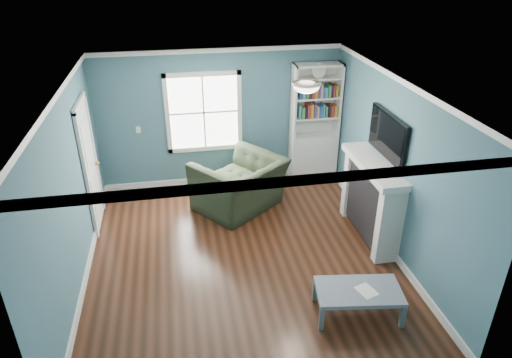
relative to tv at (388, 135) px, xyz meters
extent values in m
plane|color=black|center=(-2.20, -0.20, -1.72)|extent=(5.00, 5.00, 0.00)
plane|color=#3B6A78|center=(-2.20, 2.30, -0.43)|extent=(4.50, 0.00, 4.50)
plane|color=#3B6A78|center=(-2.20, -2.70, -0.43)|extent=(4.50, 0.00, 4.50)
plane|color=#3B6A78|center=(-4.45, -0.20, -0.43)|extent=(0.00, 5.00, 5.00)
plane|color=#3B6A78|center=(0.05, -0.20, -0.43)|extent=(0.00, 5.00, 5.00)
plane|color=white|center=(-2.20, -0.20, 0.88)|extent=(5.00, 5.00, 0.00)
cube|color=white|center=(-2.20, 2.28, -1.66)|extent=(4.50, 0.03, 0.12)
cube|color=white|center=(-4.44, -0.20, -1.66)|extent=(0.03, 5.00, 0.12)
cube|color=white|center=(0.03, -0.20, -1.66)|extent=(0.03, 5.00, 0.12)
cube|color=white|center=(-2.20, 2.28, 0.84)|extent=(4.50, 0.04, 0.08)
cube|color=white|center=(-2.20, -2.68, 0.84)|extent=(4.50, 0.04, 0.08)
cube|color=white|center=(-4.43, -0.20, 0.84)|extent=(0.04, 5.00, 0.08)
cube|color=white|center=(0.03, -0.20, 0.84)|extent=(0.04, 5.00, 0.08)
cube|color=white|center=(-2.50, 2.29, -0.27)|extent=(1.24, 0.01, 1.34)
cube|color=white|center=(-3.16, 2.28, -0.27)|extent=(0.08, 0.06, 1.50)
cube|color=white|center=(-1.84, 2.28, -0.27)|extent=(0.08, 0.06, 1.50)
cube|color=white|center=(-2.50, 2.28, -0.98)|extent=(1.40, 0.06, 0.08)
cube|color=white|center=(-2.50, 2.28, 0.44)|extent=(1.40, 0.06, 0.08)
cube|color=white|center=(-2.50, 2.28, -0.27)|extent=(1.24, 0.03, 0.03)
cube|color=white|center=(-2.50, 2.28, -0.27)|extent=(0.03, 0.03, 1.34)
cube|color=silver|center=(-0.43, 2.10, -1.27)|extent=(0.90, 0.35, 0.90)
cube|color=silver|center=(-0.86, 2.10, -0.12)|extent=(0.04, 0.35, 1.40)
cube|color=silver|center=(0.00, 2.10, -0.12)|extent=(0.04, 0.35, 1.40)
cube|color=silver|center=(-0.43, 2.26, -0.12)|extent=(0.90, 0.02, 1.40)
cube|color=silver|center=(-0.43, 2.10, 0.55)|extent=(0.90, 0.35, 0.04)
cube|color=silver|center=(-0.43, 2.10, -0.80)|extent=(0.84, 0.33, 0.03)
cube|color=silver|center=(-0.43, 2.10, -0.42)|extent=(0.84, 0.33, 0.03)
cube|color=silver|center=(-0.43, 2.10, -0.04)|extent=(0.84, 0.33, 0.03)
cube|color=silver|center=(-0.43, 2.10, 0.32)|extent=(0.84, 0.33, 0.03)
cube|color=teal|center=(-0.43, 2.08, -0.30)|extent=(0.70, 0.25, 0.22)
cube|color=#33723F|center=(-0.43, 2.08, 0.08)|extent=(0.70, 0.25, 0.22)
cylinder|color=beige|center=(-0.43, 2.05, 0.46)|extent=(0.26, 0.06, 0.26)
cube|color=black|center=(-0.11, 0.00, -1.12)|extent=(0.30, 1.20, 1.10)
cube|color=black|center=(-0.13, 0.00, -1.32)|extent=(0.22, 0.65, 0.70)
cube|color=silver|center=(-0.13, -0.67, -1.12)|extent=(0.36, 0.16, 1.20)
cube|color=silver|center=(-0.13, 0.67, -1.12)|extent=(0.36, 0.16, 1.20)
cube|color=silver|center=(-0.15, 0.00, -0.47)|extent=(0.44, 1.58, 0.10)
cube|color=black|center=(0.00, 0.00, 0.00)|extent=(0.06, 1.10, 0.65)
cube|color=silver|center=(-4.43, 1.20, -0.70)|extent=(0.04, 0.80, 2.05)
cube|color=white|center=(-4.42, 0.75, -0.70)|extent=(0.05, 0.08, 2.13)
cube|color=white|center=(-4.42, 1.65, -0.70)|extent=(0.05, 0.08, 2.13)
cube|color=white|center=(-4.42, 1.20, 0.36)|extent=(0.05, 0.98, 0.08)
sphere|color=#BF8C3F|center=(-4.37, 1.50, -0.77)|extent=(0.07, 0.07, 0.07)
ellipsoid|color=white|center=(-1.30, -0.10, 0.82)|extent=(0.34, 0.34, 0.15)
cylinder|color=white|center=(-1.30, -0.10, 0.86)|extent=(0.38, 0.38, 0.03)
cube|color=white|center=(-3.70, 2.28, -0.52)|extent=(0.08, 0.01, 0.12)
imported|color=black|center=(-2.01, 1.24, -1.12)|extent=(1.66, 1.57, 1.22)
cube|color=#4F595F|center=(-1.48, -1.82, -1.56)|extent=(0.07, 0.07, 0.33)
cube|color=#4F595F|center=(-0.49, -1.96, -1.56)|extent=(0.07, 0.07, 0.33)
cube|color=#4F595F|center=(-1.41, -1.31, -1.56)|extent=(0.07, 0.07, 0.33)
cube|color=#4F595F|center=(-0.42, -1.45, -1.56)|extent=(0.07, 0.07, 0.33)
cube|color=slate|center=(-0.95, -1.64, -1.37)|extent=(1.13, 0.72, 0.06)
cube|color=white|center=(-0.87, -1.68, -1.34)|extent=(0.27, 0.31, 0.00)
camera|label=1|loc=(-3.01, -5.72, 2.49)|focal=32.00mm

